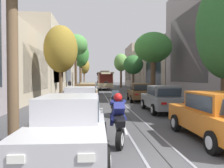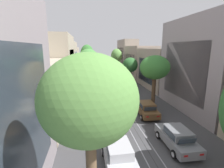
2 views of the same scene
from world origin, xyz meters
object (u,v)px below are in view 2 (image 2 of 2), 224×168
at_px(street_tree_kerb_left_mid, 88,58).
at_px(parked_car_brown_mid_right, 146,109).
at_px(parked_car_silver_second_left, 119,156).
at_px(street_tree_kerb_left_fourth, 87,55).
at_px(pedestrian_on_left_pavement, 80,80).
at_px(parked_car_grey_fifth_left, 101,91).
at_px(street_tree_kerb_right_mid, 130,65).
at_px(parked_car_brown_mid_left, 108,120).
at_px(street_tree_kerb_left_far, 88,59).
at_px(cable_car_trolley, 106,74).
at_px(parked_car_silver_sixth_left, 97,84).
at_px(parked_car_grey_second_right, 177,138).
at_px(street_tree_kerb_left_second, 85,80).
at_px(street_tree_kerb_left_near, 89,104).
at_px(street_tree_kerb_right_fourth, 117,56).
at_px(street_tree_kerb_right_second, 155,68).
at_px(parked_car_beige_fourth_left, 103,103).

bearing_deg(street_tree_kerb_left_mid, parked_car_brown_mid_right, -53.29).
distance_m(parked_car_silver_second_left, street_tree_kerb_left_fourth, 28.17).
bearing_deg(pedestrian_on_left_pavement, parked_car_grey_fifth_left, -67.70).
bearing_deg(street_tree_kerb_right_mid, parked_car_brown_mid_left, -110.89).
bearing_deg(street_tree_kerb_left_far, cable_car_trolley, -68.81).
bearing_deg(parked_car_silver_sixth_left, parked_car_brown_mid_right, -72.00).
height_order(parked_car_silver_sixth_left, parked_car_grey_second_right, same).
bearing_deg(parked_car_silver_second_left, street_tree_kerb_left_second, 106.14).
xyz_separation_m(parked_car_grey_fifth_left, street_tree_kerb_right_mid, (6.59, 6.76, 3.34)).
bearing_deg(street_tree_kerb_left_near, parked_car_brown_mid_right, 62.10).
bearing_deg(parked_car_grey_second_right, street_tree_kerb_left_second, 141.07).
xyz_separation_m(parked_car_grey_fifth_left, street_tree_kerb_left_second, (-2.29, -9.51, 3.61)).
relative_size(street_tree_kerb_right_fourth, pedestrian_on_left_pavement, 4.26).
relative_size(parked_car_silver_sixth_left, parked_car_brown_mid_right, 0.99).
xyz_separation_m(parked_car_grey_fifth_left, parked_car_brown_mid_right, (4.45, -8.81, 0.00)).
distance_m(street_tree_kerb_right_mid, pedestrian_on_left_pavement, 10.81).
bearing_deg(parked_car_grey_second_right, street_tree_kerb_right_second, 78.77).
distance_m(parked_car_silver_sixth_left, street_tree_kerb_left_fourth, 7.75).
height_order(parked_car_silver_second_left, parked_car_silver_sixth_left, same).
distance_m(parked_car_silver_sixth_left, street_tree_kerb_left_second, 15.66).
height_order(street_tree_kerb_right_mid, cable_car_trolley, street_tree_kerb_right_mid).
distance_m(parked_car_beige_fourth_left, street_tree_kerb_right_second, 7.85).
xyz_separation_m(parked_car_silver_second_left, street_tree_kerb_left_far, (-1.54, 38.39, 3.82)).
bearing_deg(parked_car_grey_second_right, street_tree_kerb_left_near, -137.75).
relative_size(parked_car_silver_sixth_left, cable_car_trolley, 0.48).
height_order(parked_car_grey_second_right, street_tree_kerb_left_mid, street_tree_kerb_left_mid).
bearing_deg(cable_car_trolley, parked_car_beige_fourth_left, -97.97).
distance_m(parked_car_grey_fifth_left, pedestrian_on_left_pavement, 9.39).
bearing_deg(street_tree_kerb_right_fourth, street_tree_kerb_left_near, -101.39).
height_order(parked_car_grey_fifth_left, street_tree_kerb_right_fourth, street_tree_kerb_right_fourth).
height_order(parked_car_beige_fourth_left, cable_car_trolley, cable_car_trolley).
distance_m(parked_car_silver_second_left, parked_car_silver_sixth_left, 22.17).
distance_m(street_tree_kerb_left_second, street_tree_kerb_left_far, 31.32).
bearing_deg(street_tree_kerb_left_second, street_tree_kerb_left_fourth, 88.98).
bearing_deg(street_tree_kerb_left_far, street_tree_kerb_right_mid, -60.90).
bearing_deg(street_tree_kerb_left_second, street_tree_kerb_left_mid, 87.00).
bearing_deg(parked_car_brown_mid_right, parked_car_brown_mid_left, -153.88).
relative_size(street_tree_kerb_left_near, cable_car_trolley, 0.81).
height_order(parked_car_silver_sixth_left, street_tree_kerb_right_mid, street_tree_kerb_right_mid).
height_order(parked_car_grey_fifth_left, street_tree_kerb_left_fourth, street_tree_kerb_left_fourth).
distance_m(parked_car_grey_second_right, street_tree_kerb_right_mid, 22.17).
distance_m(parked_car_silver_sixth_left, street_tree_kerb_left_near, 27.24).
relative_size(parked_car_silver_second_left, street_tree_kerb_left_fourth, 0.53).
relative_size(parked_car_beige_fourth_left, street_tree_kerb_left_far, 0.69).
relative_size(street_tree_kerb_right_second, street_tree_kerb_right_mid, 1.18).
bearing_deg(parked_car_silver_sixth_left, cable_car_trolley, 67.32).
height_order(parked_car_silver_sixth_left, parked_car_brown_mid_right, same).
relative_size(parked_car_silver_sixth_left, street_tree_kerb_left_near, 0.59).
distance_m(parked_car_grey_second_right, street_tree_kerb_left_fourth, 27.41).
bearing_deg(street_tree_kerb_left_far, street_tree_kerb_left_near, -90.38).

